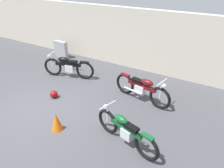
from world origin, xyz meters
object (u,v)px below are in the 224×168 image
object	(u,v)px
stone_marker	(61,49)
traffic_cone	(57,121)
motorcycle_green	(125,130)
motorcycle_black	(68,67)
helmet	(54,94)
motorcycle_maroon	(142,88)

from	to	relation	value
stone_marker	traffic_cone	distance (m)	5.66
motorcycle_green	motorcycle_black	world-z (taller)	motorcycle_black
helmet	stone_marker	bearing A→B (deg)	129.03
motorcycle_black	motorcycle_maroon	distance (m)	3.37
helmet	traffic_cone	xyz separation A→B (m)	(1.29, -1.17, 0.14)
motorcycle_green	motorcycle_black	bearing A→B (deg)	-14.89
stone_marker	motorcycle_green	world-z (taller)	motorcycle_green
traffic_cone	helmet	bearing A→B (deg)	137.78
stone_marker	traffic_cone	xyz separation A→B (m)	(3.76, -4.22, -0.15)
helmet	motorcycle_green	world-z (taller)	motorcycle_green
helmet	motorcycle_black	size ratio (longest dim) A/B	0.13
traffic_cone	stone_marker	bearing A→B (deg)	131.71
stone_marker	motorcycle_green	bearing A→B (deg)	-33.29
traffic_cone	motorcycle_green	size ratio (longest dim) A/B	0.28
motorcycle_maroon	stone_marker	bearing A→B (deg)	173.20
stone_marker	motorcycle_maroon	world-z (taller)	motorcycle_maroon
traffic_cone	motorcycle_black	bearing A→B (deg)	125.60
motorcycle_black	motorcycle_maroon	world-z (taller)	motorcycle_black
traffic_cone	motorcycle_black	world-z (taller)	motorcycle_black
traffic_cone	motorcycle_maroon	world-z (taller)	motorcycle_maroon
helmet	motorcycle_maroon	size ratio (longest dim) A/B	0.12
stone_marker	motorcycle_black	size ratio (longest dim) A/B	0.39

